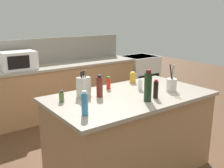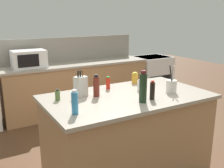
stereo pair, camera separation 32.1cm
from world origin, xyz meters
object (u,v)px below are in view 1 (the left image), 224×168
knife_block (84,87)px  range_oven (139,76)px  salt_shaker (140,85)px  dish_soap_bottle (85,104)px  hot_sauce_bottle (108,83)px  soy_sauce_bottle (156,89)px  utensil_crock (172,84)px  honey_jar (133,78)px  wine_bottle (148,86)px  spice_jar_oregano (62,97)px  microwave (18,60)px  vinegar_bottle (100,87)px

knife_block → range_oven: bearing=19.1°
salt_shaker → dish_soap_bottle: dish_soap_bottle is taller
knife_block → hot_sauce_bottle: size_ratio=1.88×
knife_block → soy_sauce_bottle: bearing=-57.4°
knife_block → dish_soap_bottle: bearing=-137.2°
range_oven → knife_block: 3.29m
range_oven → salt_shaker: size_ratio=6.83×
knife_block → utensil_crock: size_ratio=0.91×
honey_jar → dish_soap_bottle: dish_soap_bottle is taller
salt_shaker → dish_soap_bottle: 1.01m
wine_bottle → spice_jar_oregano: (-0.74, 0.50, -0.10)m
range_oven → spice_jar_oregano: 3.51m
knife_block → spice_jar_oregano: bearing=166.0°
spice_jar_oregano → dish_soap_bottle: (0.01, -0.46, 0.05)m
microwave → utensil_crock: utensil_crock is taller
microwave → soy_sauce_bottle: (0.71, -2.45, -0.05)m
microwave → soy_sauce_bottle: 2.56m
range_oven → vinegar_bottle: vinegar_bottle is taller
honey_jar → knife_block: bearing=-169.0°
range_oven → microwave: (-2.68, 0.00, 0.62)m
microwave → vinegar_bottle: microwave is taller
salt_shaker → soy_sauce_bottle: size_ratio=0.65×
honey_jar → spice_jar_oregano: bearing=-170.6°
hot_sauce_bottle → dish_soap_bottle: bearing=-139.0°
vinegar_bottle → hot_sauce_bottle: size_ratio=1.59×
vinegar_bottle → soy_sauce_bottle: 0.61m
wine_bottle → soy_sauce_bottle: (0.14, 0.03, -0.06)m
wine_bottle → honey_jar: (0.37, 0.68, -0.09)m
utensil_crock → hot_sauce_bottle: bearing=136.9°
microwave → utensil_crock: (1.06, -2.37, -0.07)m
microwave → spice_jar_oregano: (-0.17, -1.98, -0.09)m
range_oven → vinegar_bottle: (-2.43, -2.06, 0.59)m
range_oven → microwave: 2.75m
hot_sauce_bottle → soy_sauce_bottle: bearing=-71.0°
microwave → salt_shaker: bearing=-69.5°
spice_jar_oregano → hot_sauce_bottle: size_ratio=0.79×
spice_jar_oregano → vinegar_bottle: bearing=-10.5°
spice_jar_oregano → soy_sauce_bottle: 1.00m
hot_sauce_bottle → honey_jar: bearing=8.3°
vinegar_bottle → soy_sauce_bottle: size_ratio=1.19×
spice_jar_oregano → hot_sauce_bottle: (0.68, 0.12, 0.02)m
utensil_crock → soy_sauce_bottle: size_ratio=1.56×
dish_soap_bottle → soy_sauce_bottle: size_ratio=1.11×
utensil_crock → hot_sauce_bottle: (-0.55, 0.51, -0.01)m
knife_block → vinegar_bottle: size_ratio=1.19×
dish_soap_bottle → honey_jar: bearing=30.3°
utensil_crock → dish_soap_bottle: (-1.22, -0.07, 0.03)m
wine_bottle → dish_soap_bottle: wine_bottle is taller
wine_bottle → spice_jar_oregano: bearing=146.0°
microwave → wine_bottle: size_ratio=1.65×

